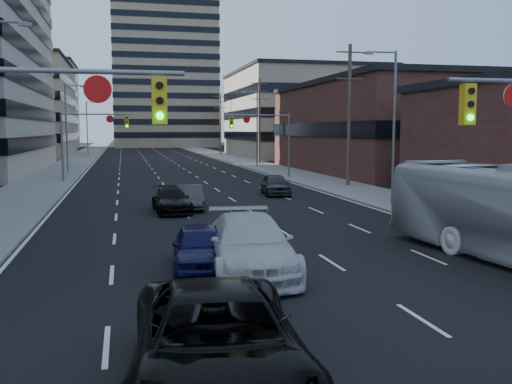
{
  "coord_description": "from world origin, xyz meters",
  "views": [
    {
      "loc": [
        -4.96,
        -5.79,
        4.47
      ],
      "look_at": [
        -0.25,
        14.45,
        2.2
      ],
      "focal_mm": 40.0,
      "sensor_mm": 36.0,
      "label": 1
    }
  ],
  "objects": [
    {
      "name": "road_surface",
      "position": [
        0.0,
        130.0,
        0.01
      ],
      "size": [
        18.0,
        300.0,
        0.02
      ],
      "primitive_type": "cube",
      "color": "black",
      "rests_on": "ground"
    },
    {
      "name": "sidewalk_left",
      "position": [
        -11.5,
        130.0,
        0.07
      ],
      "size": [
        5.0,
        300.0,
        0.15
      ],
      "primitive_type": "cube",
      "color": "slate",
      "rests_on": "ground"
    },
    {
      "name": "sidewalk_right",
      "position": [
        11.5,
        130.0,
        0.07
      ],
      "size": [
        5.0,
        300.0,
        0.15
      ],
      "primitive_type": "cube",
      "color": "slate",
      "rests_on": "ground"
    },
    {
      "name": "office_left_far",
      "position": [
        -24.0,
        100.0,
        8.0
      ],
      "size": [
        20.0,
        30.0,
        16.0
      ],
      "primitive_type": "cube",
      "color": "gray",
      "rests_on": "ground"
    },
    {
      "name": "storefront_right_mid",
      "position": [
        24.0,
        50.0,
        4.5
      ],
      "size": [
        20.0,
        30.0,
        9.0
      ],
      "primitive_type": "cube",
      "color": "#472119",
      "rests_on": "ground"
    },
    {
      "name": "office_right_far",
      "position": [
        25.0,
        88.0,
        7.0
      ],
      "size": [
        22.0,
        28.0,
        14.0
      ],
      "primitive_type": "cube",
      "color": "gray",
      "rests_on": "ground"
    },
    {
      "name": "apartment_tower",
      "position": [
        6.0,
        150.0,
        29.0
      ],
      "size": [
        26.0,
        26.0,
        58.0
      ],
      "primitive_type": "cube",
      "color": "gray",
      "rests_on": "ground"
    },
    {
      "name": "bg_block_left",
      "position": [
        -28.0,
        140.0,
        10.0
      ],
      "size": [
        24.0,
        24.0,
        20.0
      ],
      "primitive_type": "cube",
      "color": "#ADA089",
      "rests_on": "ground"
    },
    {
      "name": "bg_block_right",
      "position": [
        32.0,
        130.0,
        6.0
      ],
      "size": [
        22.0,
        22.0,
        12.0
      ],
      "primitive_type": "cube",
      "color": "gray",
      "rests_on": "ground"
    },
    {
      "name": "signal_near_left",
      "position": [
        -7.45,
        8.0,
        4.33
      ],
      "size": [
        6.59,
        0.33,
        6.0
      ],
      "color": "slate",
      "rests_on": "ground"
    },
    {
      "name": "signal_far_left",
      "position": [
        -7.68,
        45.0,
        4.3
      ],
      "size": [
        6.09,
        0.33,
        6.0
      ],
      "color": "slate",
      "rests_on": "ground"
    },
    {
      "name": "signal_far_right",
      "position": [
        7.68,
        45.0,
        4.3
      ],
      "size": [
        6.09,
        0.33,
        6.0
      ],
      "color": "slate",
      "rests_on": "ground"
    },
    {
      "name": "utility_pole_block",
      "position": [
        12.2,
        36.0,
        5.78
      ],
      "size": [
        2.2,
        0.28,
        11.0
      ],
      "color": "#4C3D2D",
      "rests_on": "ground"
    },
    {
      "name": "utility_pole_midblock",
      "position": [
        12.2,
        66.0,
        5.78
      ],
      "size": [
        2.2,
        0.28,
        11.0
      ],
      "color": "#4C3D2D",
      "rests_on": "ground"
    },
    {
      "name": "utility_pole_distant",
      "position": [
        12.2,
        96.0,
        5.78
      ],
      "size": [
        2.2,
        0.28,
        11.0
      ],
      "color": "#4C3D2D",
      "rests_on": "ground"
    },
    {
      "name": "streetlight_left_mid",
      "position": [
        -10.34,
        55.0,
        5.05
      ],
      "size": [
        2.03,
        0.22,
        9.0
      ],
      "color": "slate",
      "rests_on": "ground"
    },
    {
      "name": "streetlight_left_far",
      "position": [
        -10.34,
        90.0,
        5.05
      ],
      "size": [
        2.03,
        0.22,
        9.0
      ],
      "color": "slate",
      "rests_on": "ground"
    },
    {
      "name": "streetlight_right_near",
      "position": [
        10.34,
        25.0,
        5.05
      ],
      "size": [
        2.03,
        0.22,
        9.0
      ],
      "color": "slate",
      "rests_on": "ground"
    },
    {
      "name": "streetlight_right_far",
      "position": [
        10.34,
        60.0,
        5.05
      ],
      "size": [
        2.03,
        0.22,
        9.0
      ],
      "color": "slate",
      "rests_on": "ground"
    },
    {
      "name": "black_pickup",
      "position": [
        -3.48,
        3.44,
        0.87
      ],
      "size": [
        3.41,
        6.5,
        1.75
      ],
      "primitive_type": "imported",
      "rotation": [
        0.0,
        0.0,
        -0.08
      ],
      "color": "black",
      "rests_on": "ground"
    },
    {
      "name": "white_van",
      "position": [
        -1.19,
        11.27,
        0.89
      ],
      "size": [
        2.98,
        6.34,
        1.79
      ],
      "primitive_type": "imported",
      "rotation": [
        0.0,
        0.0,
        -0.08
      ],
      "color": "silver",
      "rests_on": "ground"
    },
    {
      "name": "sedan_blue",
      "position": [
        -2.64,
        11.97,
        0.74
      ],
      "size": [
        2.14,
        4.49,
        1.48
      ],
      "primitive_type": "imported",
      "rotation": [
        0.0,
        0.0,
        -0.09
      ],
      "color": "#0E0F3A",
      "rests_on": "ground"
    },
    {
      "name": "sedan_grey_center",
      "position": [
        -1.34,
        26.25,
        0.68
      ],
      "size": [
        1.69,
        4.2,
        1.36
      ],
      "primitive_type": "imported",
      "rotation": [
        0.0,
        0.0,
        -0.06
      ],
      "color": "#343437",
      "rests_on": "ground"
    },
    {
      "name": "sedan_black_far",
      "position": [
        -2.47,
        25.14,
        0.66
      ],
      "size": [
        2.04,
        4.62,
        1.32
      ],
      "primitive_type": "imported",
      "rotation": [
        0.0,
        0.0,
        0.04
      ],
      "color": "black",
      "rests_on": "ground"
    },
    {
      "name": "sedan_grey_right",
      "position": [
        5.2,
        31.95,
        0.73
      ],
      "size": [
        2.19,
        4.44,
        1.46
      ],
      "primitive_type": "imported",
      "rotation": [
        0.0,
        0.0,
        -0.11
      ],
      "color": "#2F2F31",
      "rests_on": "ground"
    }
  ]
}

